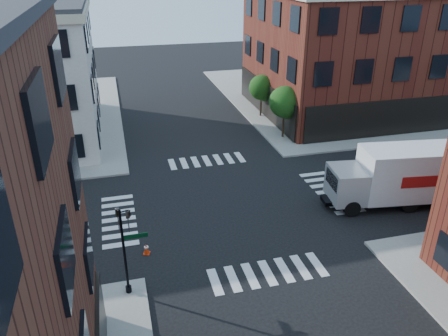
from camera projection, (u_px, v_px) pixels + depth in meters
ground at (230, 205)px, 27.95m from camera, size 120.00×120.00×0.00m
sidewalk_ne at (356, 93)px, 51.04m from camera, size 30.00×30.00×0.15m
building_ne at (384, 50)px, 44.01m from camera, size 25.00×16.00×12.00m
tree_near at (285, 104)px, 37.02m from camera, size 2.69×2.69×4.49m
tree_far at (262, 89)px, 42.39m from camera, size 2.43×2.43×4.07m
signal_pole at (125, 242)px, 19.35m from camera, size 1.29×1.24×4.60m
box_truck at (397, 176)px, 27.23m from camera, size 8.57×3.57×3.79m
traffic_cone at (146, 249)px, 23.16m from camera, size 0.43×0.43×0.62m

